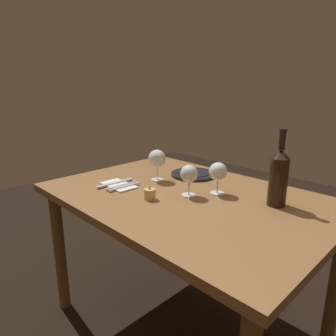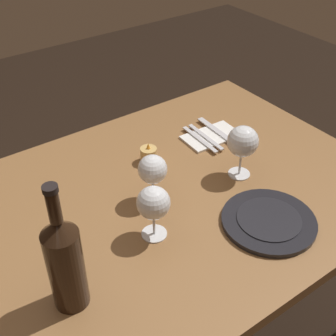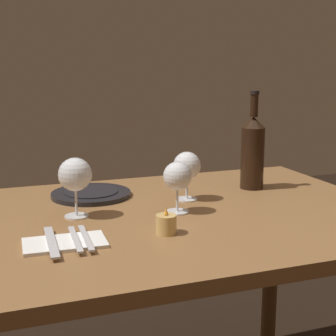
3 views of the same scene
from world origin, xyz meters
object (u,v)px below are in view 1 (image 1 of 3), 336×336
dinner_plate (193,174)px  fork_outer (125,186)px  wine_glass_left (189,174)px  table_knife (115,183)px  fork_inner (121,185)px  folded_napkin (119,185)px  wine_glass_centre (218,172)px  votive_candle (150,194)px  wine_bottle (279,177)px  wine_glass_right (157,159)px

dinner_plate → fork_outer: bearing=76.9°
wine_glass_left → table_knife: (0.37, 0.15, -0.09)m
wine_glass_left → fork_inner: wine_glass_left is taller
folded_napkin → fork_outer: 0.05m
wine_glass_left → wine_glass_centre: size_ratio=0.97×
dinner_plate → fork_inner: (0.12, 0.41, 0.00)m
fork_outer → fork_inner: bearing=0.0°
wine_glass_centre → folded_napkin: bearing=32.7°
votive_candle → table_knife: size_ratio=0.32×
wine_glass_centre → wine_bottle: 0.27m
fork_inner → table_knife: (0.06, -0.00, 0.00)m
wine_glass_left → wine_bottle: size_ratio=0.45×
folded_napkin → wine_glass_centre: bearing=-147.3°
fork_inner → table_knife: bearing=-0.0°
votive_candle → wine_glass_right: bearing=-49.4°
votive_candle → fork_inner: bearing=-2.2°
wine_bottle → dinner_plate: wine_bottle is taller
wine_glass_right → table_knife: wine_glass_right is taller
folded_napkin → fork_inner: size_ratio=1.08×
wine_glass_right → fork_inner: size_ratio=0.91×
wine_bottle → fork_inner: (0.65, 0.33, -0.12)m
dinner_plate → table_knife: size_ratio=1.19×
fork_outer → dinner_plate: bearing=-103.1°
wine_glass_left → wine_glass_right: size_ratio=0.88×
table_knife → folded_napkin: bearing=180.0°
wine_bottle → folded_napkin: 0.76m
wine_glass_left → folded_napkin: bearing=23.9°
wine_glass_left → wine_glass_right: bearing=-11.5°
fork_outer → table_knife: 0.08m
fork_outer → table_knife: (0.08, -0.00, 0.00)m
votive_candle → fork_outer: bearing=-2.5°
wine_glass_right → table_knife: (0.09, 0.21, -0.11)m
wine_bottle → votive_candle: (0.43, 0.34, -0.10)m
wine_glass_left → votive_candle: wine_glass_left is taller
wine_glass_centre → wine_glass_left: bearing=56.8°
folded_napkin → table_knife: size_ratio=0.92×
wine_glass_centre → fork_inner: size_ratio=0.83×
votive_candle → folded_napkin: (0.25, -0.01, -0.02)m
votive_candle → wine_glass_centre: bearing=-121.2°
dinner_plate → fork_outer: dinner_plate is taller
wine_bottle → table_knife: 0.78m
fork_inner → fork_outer: (-0.02, 0.00, 0.00)m
wine_glass_right → votive_candle: wine_glass_right is taller
wine_glass_right → folded_napkin: size_ratio=0.85×
wine_glass_right → fork_outer: (0.01, 0.21, -0.11)m
wine_glass_left → table_knife: size_ratio=0.69×
wine_glass_centre → folded_napkin: (0.41, 0.27, -0.10)m
wine_glass_left → wine_bottle: bearing=-152.1°
wine_glass_left → folded_napkin: 0.38m
wine_glass_centre → votive_candle: size_ratio=2.24×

